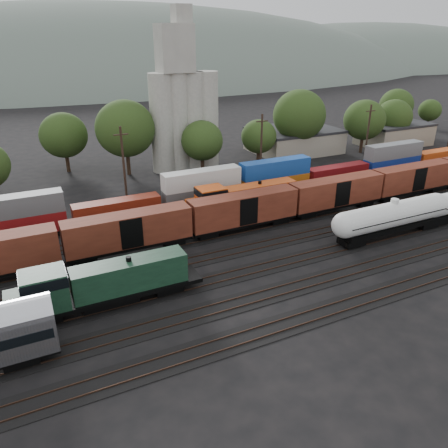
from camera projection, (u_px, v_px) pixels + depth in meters
name	position (u px, v px, depth m)	size (l,w,h in m)	color
ground	(266.00, 245.00, 55.00)	(600.00, 600.00, 0.00)	black
tracks	(266.00, 244.00, 54.98)	(180.00, 33.20, 0.20)	black
green_locomotive	(97.00, 285.00, 41.10)	(18.37, 3.24, 4.86)	black
tank_car_a	(392.00, 216.00, 56.04)	(18.81, 3.37, 4.93)	white
orange_locomotive	(240.00, 198.00, 62.81)	(18.68, 3.11, 4.67)	black
boxcar_string	(376.00, 185.00, 66.90)	(184.40, 2.90, 4.20)	black
container_wall	(225.00, 188.00, 66.88)	(160.56, 2.60, 5.80)	black
grain_silo	(184.00, 110.00, 81.41)	(13.40, 5.00, 29.00)	#A7A499
industrial_sheds	(203.00, 155.00, 85.64)	(119.38, 17.26, 5.10)	#9E937F
tree_band	(140.00, 133.00, 80.20)	(164.04, 22.20, 13.98)	black
utility_poles	(197.00, 156.00, 70.61)	(122.20, 0.36, 12.00)	black
distant_hills	(92.00, 107.00, 286.84)	(860.00, 286.00, 130.00)	#59665B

